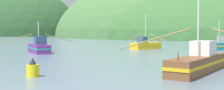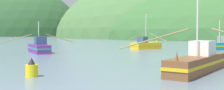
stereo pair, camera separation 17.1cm
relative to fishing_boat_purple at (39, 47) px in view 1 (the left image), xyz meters
name	(u,v)px [view 1 (the left image)]	position (x,y,z in m)	size (l,w,h in m)	color
hill_far_center	(186,38)	(39.17, 139.11, -0.85)	(165.82, 132.66, 81.76)	#47703D
fishing_boat_purple	(39,47)	(0.00, 0.00, 0.00)	(9.36, 7.41, 5.07)	#6B2D84
fishing_boat_teal	(219,45)	(29.60, 11.88, -0.04)	(7.71, 5.95, 5.62)	#147F84
fishing_boat_brown	(201,61)	(21.28, -17.97, -0.02)	(13.94, 10.25, 7.08)	brown
fishing_boat_yellow	(145,45)	(16.25, 12.51, -0.06)	(7.54, 7.59, 7.11)	gold
channel_buoy	(33,69)	(8.89, -22.39, -0.29)	(0.89, 0.89, 1.38)	yellow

